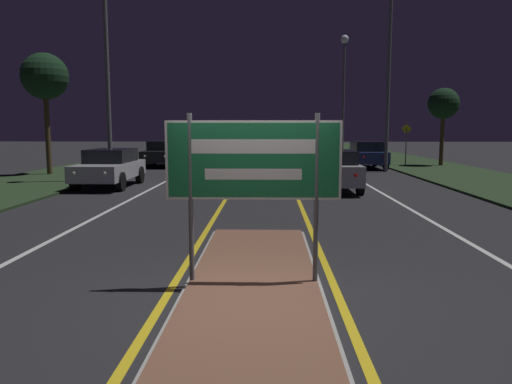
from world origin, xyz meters
The scene contains 22 objects.
ground_plane centered at (0.00, 0.00, 0.00)m, with size 160.00×160.00×0.00m, color #232326.
median_island centered at (0.00, 0.50, 0.04)m, with size 1.95×7.29×0.10m.
verge_left centered at (-9.50, 20.00, 0.04)m, with size 5.00×100.00×0.08m.
verge_right centered at (9.50, 20.00, 0.04)m, with size 5.00×100.00×0.08m.
centre_line_yellow_left centered at (-1.16, 25.00, 0.00)m, with size 0.12×70.00×0.01m.
centre_line_yellow_right centered at (1.16, 25.00, 0.00)m, with size 0.12×70.00×0.01m.
lane_line_white_left centered at (-4.20, 25.00, 0.00)m, with size 0.12×70.00×0.01m.
lane_line_white_right centered at (4.20, 25.00, 0.00)m, with size 0.12×70.00×0.01m.
edge_line_white_left centered at (-7.20, 25.00, 0.00)m, with size 0.10×70.00×0.01m.
edge_line_white_right centered at (7.20, 25.00, 0.00)m, with size 0.10×70.00×0.01m.
highway_sign centered at (0.00, 0.50, 1.74)m, with size 2.45×0.07×2.37m.
streetlight_left_near centered at (-6.44, 14.39, 6.08)m, with size 0.62×0.62×8.59m.
streetlight_right_near centered at (6.33, 19.77, 6.35)m, with size 0.49×0.49×10.33m.
streetlight_right_far centered at (6.14, 33.95, 6.71)m, with size 0.64×0.64×9.52m.
car_receding_0 centered at (2.48, 11.74, 0.78)m, with size 1.93×4.15×1.48m.
car_receding_1 centered at (5.79, 22.36, 0.80)m, with size 1.90×4.62×1.53m.
car_receding_2 centered at (2.47, 29.77, 0.71)m, with size 1.87×4.27×1.34m.
car_approaching_0 centered at (-5.96, 12.78, 0.78)m, with size 1.87×4.42×1.46m.
car_approaching_1 centered at (-6.08, 23.25, 0.79)m, with size 1.94×4.50×1.51m.
warning_sign centered at (8.44, 23.74, 1.55)m, with size 0.60×0.06×2.45m.
roadside_palm_left centered at (-10.34, 17.27, 4.64)m, with size 2.17×2.17×5.70m.
roadside_palm_right centered at (10.48, 23.54, 3.66)m, with size 1.81×1.81×4.54m.
Camera 1 is at (0.21, -6.41, 2.26)m, focal length 35.00 mm.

